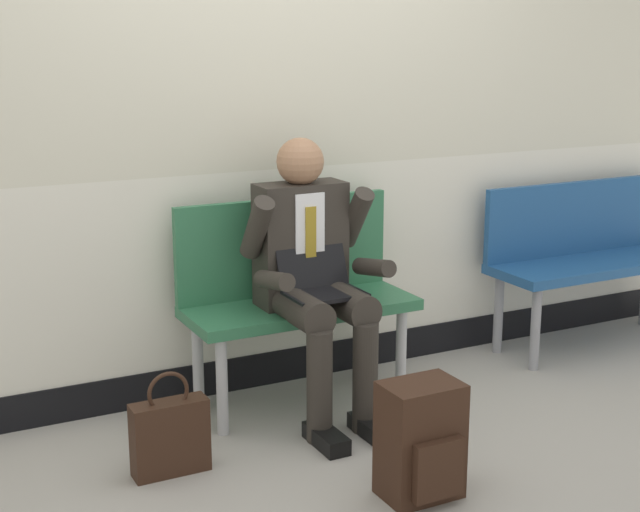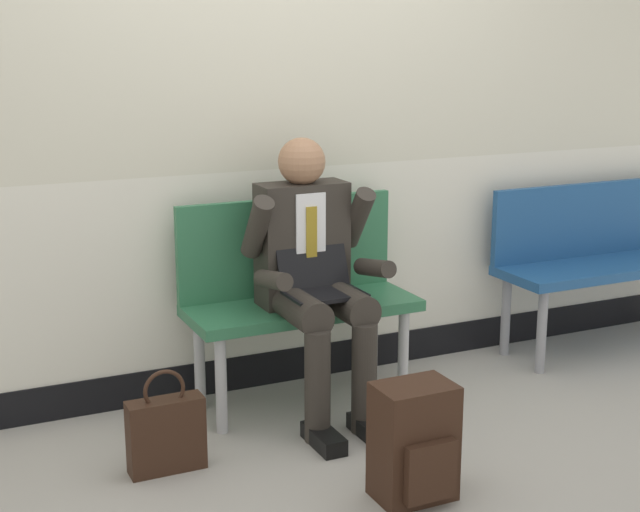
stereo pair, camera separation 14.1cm
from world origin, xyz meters
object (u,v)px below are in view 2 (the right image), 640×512
Objects in this scene: backpack at (415,443)px; person_seated at (314,272)px; bench_empty at (599,251)px; bench_with_person at (296,286)px; handbag at (166,433)px.

person_seated is at bearing 90.44° from backpack.
person_seated reaches higher than bench_empty.
bench_empty is at bearing -0.13° from bench_with_person.
bench_empty is at bearing 30.82° from backpack.
bench_empty is 1.00× the size of person_seated.
handbag is at bearing -169.67° from bench_empty.
bench_empty reaches higher than backpack.
person_seated is at bearing -173.72° from bench_empty.
bench_with_person is 2.51× the size of handbag.
person_seated is 0.97m from backpack.
bench_with_person is 2.39× the size of backpack.
bench_with_person reaches higher than handbag.
person_seated reaches higher than handbag.
bench_with_person is at bearing 179.87° from bench_empty.
bench_empty is 2.62m from handbag.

